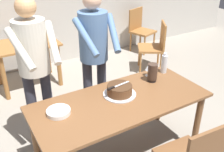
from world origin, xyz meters
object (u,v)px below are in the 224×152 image
Objects in this scene: background_chair_0 at (140,28)px; background_chair_2 at (155,45)px; person_standing_beside at (34,61)px; main_dining_table at (121,109)px; background_table at (26,53)px; water_bottle at (164,64)px; cake_on_platter at (120,90)px; wine_glass_near at (148,68)px; plate_stack at (59,112)px; person_cutting_cake at (94,49)px; hurricane_lamp at (152,73)px; cake_knife at (114,87)px.

background_chair_0 is 1.02m from background_chair_2.
person_standing_beside reaches higher than background_chair_0.
main_dining_table is 1.78× the size of background_table.
person_standing_beside is 1.91× the size of background_chair_2.
water_bottle is at bearing 17.94° from main_dining_table.
background_table is at bearing 121.44° from water_bottle.
wine_glass_near reaches higher than cake_on_platter.
wine_glass_near is 2.13m from background_table.
plate_stack is at bearing -86.96° from person_standing_beside.
water_bottle is 1.48m from person_standing_beside.
wine_glass_near is at bearing 173.09° from water_bottle.
background_chair_0 is 1.00× the size of background_chair_2.
person_standing_beside is at bearing 177.43° from person_cutting_cake.
plate_stack is at bearing -148.33° from background_chair_2.
person_cutting_cake is (0.64, 0.51, 0.31)m from plate_stack.
hurricane_lamp is 0.21× the size of background_table.
main_dining_table is 1.98× the size of background_chair_0.
background_chair_0 is at bearing 55.87° from hurricane_lamp.
wine_glass_near is at bearing -124.85° from background_chair_0.
person_standing_beside is at bearing 163.25° from wine_glass_near.
background_table is (-0.44, 2.07, -0.22)m from cake_on_platter.
cake_on_platter is 0.38× the size of background_chair_2.
wine_glass_near is at bearing -16.75° from person_standing_beside.
background_chair_2 is at bearing 47.24° from wine_glass_near.
cake_knife is 0.30× the size of background_chair_0.
main_dining_table is 8.11× the size of plate_stack.
water_bottle reaches higher than plate_stack.
background_chair_2 is (2.37, 0.91, -0.58)m from person_standing_beside.
wine_glass_near is 0.16× the size of background_chair_0.
cake_knife is 2.13m from background_table.
background_table is (0.21, 2.06, -0.19)m from plate_stack.
hurricane_lamp is at bearing -65.66° from background_table.
person_cutting_cake is at bearing 148.03° from wine_glass_near.
main_dining_table is 12.39× the size of wine_glass_near.
cake_knife is 1.23× the size of plate_stack.
cake_knife is 0.62m from wine_glass_near.
main_dining_table reaches higher than background_table.
background_table is (-0.91, 2.01, -0.28)m from hurricane_lamp.
person_standing_beside is at bearing 141.34° from cake_on_platter.
person_cutting_cake is at bearing 83.91° from cake_knife.
wine_glass_near is 0.66m from person_cutting_cake.
wine_glass_near is (0.51, 0.19, 0.05)m from cake_on_platter.
cake_knife is 0.16× the size of person_standing_beside.
wine_glass_near is 0.16× the size of background_chair_2.
person_cutting_cake reaches higher than background_chair_2.
water_bottle is at bearing -126.54° from background_chair_2.
person_standing_beside is (-1.20, 0.36, 0.22)m from wine_glass_near.
cake_on_platter is at bearing -167.61° from water_bottle.
background_chair_2 is at bearing 41.76° from main_dining_table.
main_dining_table is 1.98× the size of background_chair_2.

